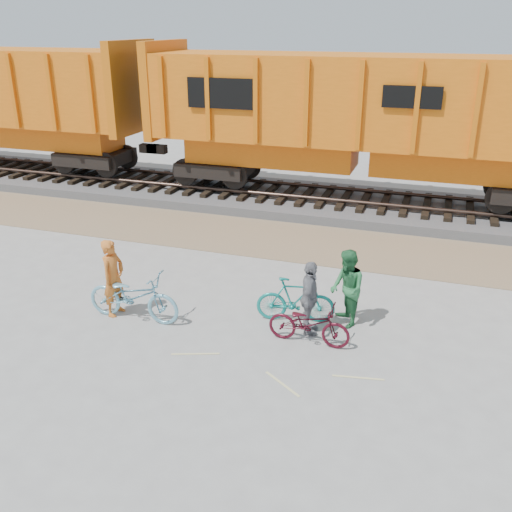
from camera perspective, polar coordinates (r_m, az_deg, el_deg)
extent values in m
plane|color=#9E9E99|center=(11.15, 0.39, -8.58)|extent=(120.00, 120.00, 0.00)
cube|color=#8A7255|center=(15.95, 6.57, 1.17)|extent=(120.00, 3.00, 0.02)
cube|color=slate|center=(19.16, 8.86, 5.13)|extent=(120.00, 4.00, 0.30)
cube|color=black|center=(21.11, -8.85, 7.33)|extent=(0.22, 2.60, 0.12)
cube|color=black|center=(19.10, 8.90, 5.74)|extent=(0.22, 2.60, 0.12)
cylinder|color=#382821|center=(18.39, 8.52, 5.50)|extent=(120.00, 0.12, 0.12)
cylinder|color=#382821|center=(19.75, 9.29, 6.63)|extent=(120.00, 0.12, 0.12)
cube|color=#CE600C|center=(21.08, -12.25, 16.16)|extent=(0.30, 3.06, 3.10)
cube|color=black|center=(18.87, 10.55, 7.25)|extent=(11.20, 2.20, 0.80)
cube|color=orange|center=(18.68, 10.74, 9.77)|extent=(11.76, 1.65, 0.90)
cube|color=orange|center=(18.39, 11.14, 15.10)|extent=(14.00, 3.00, 2.60)
cube|color=#CE600C|center=(20.45, -8.98, 16.21)|extent=(0.30, 3.06, 3.10)
cube|color=black|center=(17.91, -3.51, 15.92)|extent=(2.20, 0.04, 0.90)
imported|color=#6EAEC5|center=(11.97, -12.17, -3.94)|extent=(2.03, 0.74, 1.06)
imported|color=#13847B|center=(11.68, 3.98, -4.40)|extent=(1.67, 0.77, 0.97)
imported|color=#450D19|center=(10.96, 5.32, -6.75)|extent=(1.61, 0.59, 0.84)
imported|color=#C86825|center=(12.17, -14.09, -2.12)|extent=(0.44, 0.63, 1.66)
imported|color=#2A703E|center=(11.55, 9.09, -3.23)|extent=(0.91, 0.97, 1.60)
imported|color=slate|center=(11.16, 5.37, -4.21)|extent=(0.48, 0.93, 1.52)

